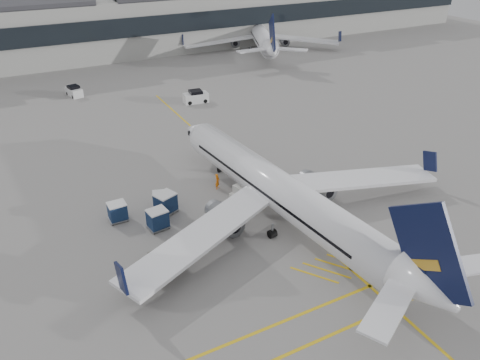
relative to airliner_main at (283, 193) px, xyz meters
name	(u,v)px	position (x,y,z in m)	size (l,w,h in m)	color
ground	(196,252)	(-8.83, -0.73, -2.86)	(220.00, 220.00, 0.00)	gray
terminal	(53,26)	(-8.83, 71.19, 3.28)	(200.00, 20.45, 12.40)	#9E9E99
apron_markings	(245,175)	(1.17, 9.27, -2.85)	(0.25, 60.00, 0.01)	gold
airliner_main	(283,193)	(0.00, 0.00, 0.00)	(33.35, 36.58, 9.73)	white
airliner_far	(260,35)	(31.10, 58.44, 0.03)	(31.68, 35.05, 9.84)	white
belt_loader	(249,192)	(-0.68, 5.09, -2.27)	(5.08, 2.45, 2.01)	beige
baggage_cart_a	(161,200)	(-9.14, 7.03, -1.93)	(1.98, 1.79, 1.74)	gray
baggage_cart_b	(158,219)	(-10.51, 4.01, -1.85)	(1.98, 1.71, 1.89)	gray
baggage_cart_c	(166,203)	(-9.00, 6.16, -1.78)	(2.36, 2.17, 2.02)	gray
baggage_cart_d	(118,211)	(-13.35, 6.94, -1.89)	(1.74, 1.44, 1.81)	gray
ramp_agent_a	(217,181)	(-2.76, 8.02, -2.02)	(0.61, 0.40, 1.69)	orange
ramp_agent_b	(218,215)	(-5.41, 2.24, -1.93)	(0.91, 0.71, 1.87)	#FD500D
pushback_tug	(160,262)	(-12.22, -1.46, -2.17)	(3.08, 2.27, 1.55)	#515245
safety_cone_nose	(194,132)	(0.63, 22.37, -2.60)	(0.37, 0.37, 0.52)	#F24C0A
safety_cone_engine	(332,184)	(8.10, 3.04, -2.63)	(0.33, 0.33, 0.45)	#F24C0A
service_van_mid	(74,91)	(-10.34, 45.05, -2.11)	(2.33, 3.56, 1.68)	silver
service_van_right	(196,97)	(5.53, 33.43, -2.01)	(3.83, 2.18, 1.89)	silver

